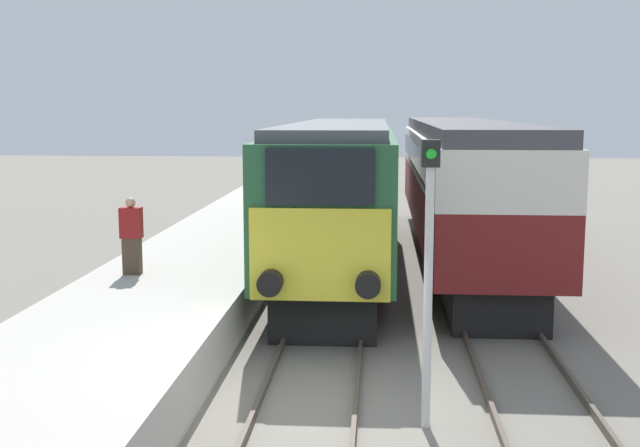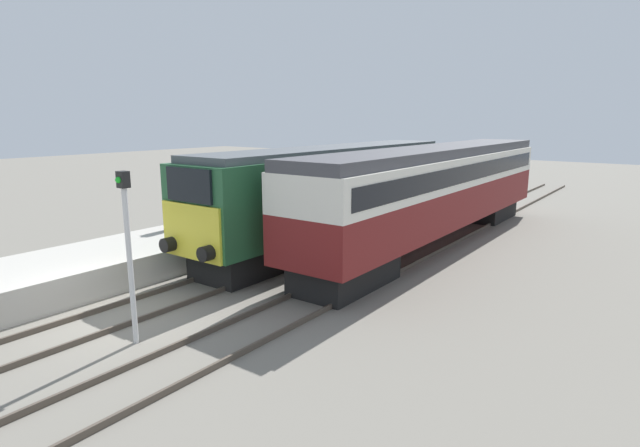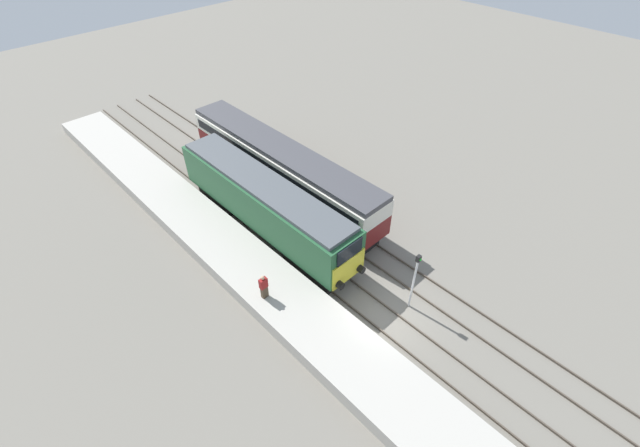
# 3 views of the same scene
# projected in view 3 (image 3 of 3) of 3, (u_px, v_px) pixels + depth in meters

# --- Properties ---
(ground_plane) EXTENTS (120.00, 120.00, 0.00)m
(ground_plane) POSITION_uv_depth(u_px,v_px,m) (385.00, 320.00, 23.22)
(ground_plane) COLOR slate
(platform_left) EXTENTS (3.50, 50.00, 0.93)m
(platform_left) POSITION_uv_depth(u_px,v_px,m) (247.00, 267.00, 25.54)
(platform_left) COLOR #B7B2A8
(platform_left) RESTS_ON ground_plane
(rails_near_track) EXTENTS (1.51, 60.00, 0.14)m
(rails_near_track) POSITION_uv_depth(u_px,v_px,m) (321.00, 270.00, 25.89)
(rails_near_track) COLOR #4C4238
(rails_near_track) RESTS_ON ground_plane
(rails_far_track) EXTENTS (1.50, 60.00, 0.14)m
(rails_far_track) POSITION_uv_depth(u_px,v_px,m) (359.00, 243.00, 27.66)
(rails_far_track) COLOR #4C4238
(rails_far_track) RESTS_ON ground_plane
(locomotive) EXTENTS (2.70, 15.13, 3.98)m
(locomotive) POSITION_uv_depth(u_px,v_px,m) (265.00, 204.00, 27.27)
(locomotive) COLOR black
(locomotive) RESTS_ON ground_plane
(passenger_carriage) EXTENTS (2.75, 17.74, 3.98)m
(passenger_carriage) POSITION_uv_depth(u_px,v_px,m) (282.00, 166.00, 30.21)
(passenger_carriage) COLOR black
(passenger_carriage) RESTS_ON ground_plane
(person_on_platform) EXTENTS (0.44, 0.26, 1.61)m
(person_on_platform) POSITION_uv_depth(u_px,v_px,m) (264.00, 287.00, 22.74)
(person_on_platform) COLOR #473828
(person_on_platform) RESTS_ON platform_left
(signal_post) EXTENTS (0.24, 0.28, 3.96)m
(signal_post) POSITION_uv_depth(u_px,v_px,m) (415.00, 278.00, 22.39)
(signal_post) COLOR silver
(signal_post) RESTS_ON ground_plane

